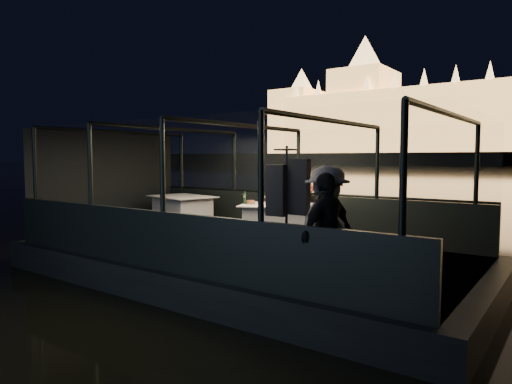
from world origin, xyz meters
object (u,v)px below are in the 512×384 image
Objects in this scene: dining_table_central at (277,223)px; person_man_maroon at (276,201)px; chair_port_left at (280,217)px; person_woman_coral at (301,203)px; passenger_dark at (327,227)px; coat_stand at (286,215)px; chair_port_right at (290,217)px; wine_bottle at (245,197)px; passenger_stripe at (327,223)px; dining_table_aft at (182,213)px.

dining_table_central is 1.01× the size of person_man_maroon.
chair_port_left reaches higher than dining_table_central.
passenger_dark is (2.30, -3.35, 0.10)m from person_woman_coral.
chair_port_left is at bearing 124.38° from coat_stand.
chair_port_right is 1.10m from wine_bottle.
passenger_stripe is (2.29, -2.83, 0.40)m from chair_port_right.
person_woman_coral is 1.04× the size of passenger_dark.
chair_port_left is 3.31m from coat_stand.
person_man_maroon is (2.25, 0.66, 0.36)m from dining_table_aft.
wine_bottle reaches higher than chair_port_right.
chair_port_right is 0.61× the size of passenger_stripe.
passenger_stripe reaches higher than dining_table_central.
passenger_stripe is at bearing -35.12° from wine_bottle.
passenger_stripe is at bearing -26.21° from chair_port_right.
dining_table_central is 0.95m from person_man_maroon.
coat_stand is (1.62, -2.25, 0.51)m from dining_table_central.
coat_stand is at bearing -102.44° from passenger_dark.
dining_table_aft is 0.81× the size of coat_stand.
person_man_maroon reaches higher than chair_port_right.
coat_stand reaches higher than wine_bottle.
chair_port_right is at bearing -10.80° from person_man_maroon.
person_man_maroon is at bearing 141.47° from chair_port_left.
chair_port_right is (2.76, 0.43, 0.06)m from dining_table_aft.
passenger_stripe is (0.68, -0.09, -0.05)m from coat_stand.
chair_port_left is 0.54× the size of passenger_dark.
person_woman_coral reaches higher than person_man_maroon.
chair_port_right is at bearing 52.33° from wine_bottle.
chair_port_left is 0.25m from chair_port_right.
dining_table_aft is 1.82× the size of chair_port_left.
chair_port_right is 0.64× the size of passenger_dark.
passenger_dark reaches higher than dining_table_aft.
dining_table_central is 2.82m from coat_stand.
person_woman_coral is at bearing 12.90° from dining_table_aft.
chair_port_left is (2.51, 0.39, 0.06)m from dining_table_aft.
passenger_stripe reaches higher than dining_table_aft.
dining_table_central is at bearing 26.72° from wine_bottle.
person_woman_coral reaches higher than dining_table_aft.
chair_port_right is 0.52× the size of coat_stand.
passenger_dark reaches higher than person_man_maroon.
dining_table_aft is at bearing 170.47° from wine_bottle.
person_man_maroon is 4.46m from passenger_dark.
chair_port_left is 0.96m from wine_bottle.
dining_table_central is at bearing 49.79° from passenger_stripe.
passenger_dark is (0.82, -0.37, -0.05)m from coat_stand.
chair_port_left is 0.48m from person_man_maroon.
dining_table_central is 0.77× the size of coat_stand.
coat_stand is 0.91m from passenger_dark.
person_woman_coral reaches higher than chair_port_left.
chair_port_right is (0.01, 0.49, 0.06)m from dining_table_central.
coat_stand is 1.16× the size of passenger_stripe.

